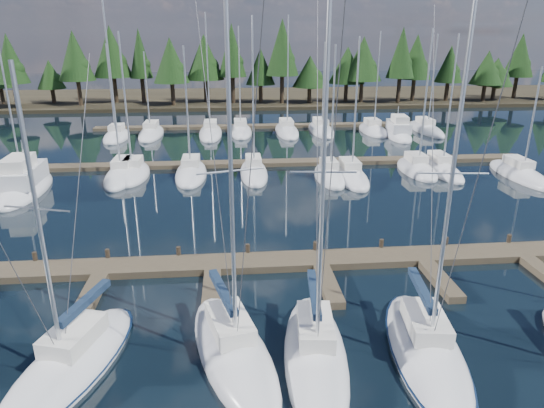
{
  "coord_description": "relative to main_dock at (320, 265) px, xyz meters",
  "views": [
    {
      "loc": [
        -4.88,
        -6.78,
        12.58
      ],
      "look_at": [
        -2.31,
        22.0,
        2.27
      ],
      "focal_mm": 32.0,
      "sensor_mm": 36.0,
      "label": 1
    }
  ],
  "objects": [
    {
      "name": "ground",
      "position": [
        0.0,
        12.64,
        -0.2
      ],
      "size": [
        260.0,
        260.0,
        0.0
      ],
      "primitive_type": "plane",
      "color": "black",
      "rests_on": "ground"
    },
    {
      "name": "far_shore",
      "position": [
        0.0,
        72.64,
        0.1
      ],
      "size": [
        220.0,
        30.0,
        0.6
      ],
      "primitive_type": "cube",
      "color": "#2D2619",
      "rests_on": "ground"
    },
    {
      "name": "main_dock",
      "position": [
        0.0,
        0.0,
        0.0
      ],
      "size": [
        44.0,
        6.13,
        0.9
      ],
      "color": "#4B402F",
      "rests_on": "ground"
    },
    {
      "name": "back_docks",
      "position": [
        0.0,
        32.23,
        -0.0
      ],
      "size": [
        50.0,
        21.8,
        0.4
      ],
      "color": "#4B402F",
      "rests_on": "ground"
    },
    {
      "name": "front_sailboat_1",
      "position": [
        -11.33,
        -7.68,
        0.07
      ],
      "size": [
        5.32,
        8.94,
        12.58
      ],
      "color": "silver",
      "rests_on": "ground"
    },
    {
      "name": "front_sailboat_2",
      "position": [
        -4.98,
        -7.44,
        0.09
      ],
      "size": [
        4.83,
        9.11,
        14.58
      ],
      "color": "silver",
      "rests_on": "ground"
    },
    {
      "name": "front_sailboat_3",
      "position": [
        -1.68,
        -8.01,
        0.1
      ],
      "size": [
        3.4,
        9.11,
        14.67
      ],
      "color": "silver",
      "rests_on": "ground"
    },
    {
      "name": "front_sailboat_4",
      "position": [
        2.9,
        -8.05,
        0.08
      ],
      "size": [
        3.95,
        9.18,
        14.39
      ],
      "color": "silver",
      "rests_on": "ground"
    },
    {
      "name": "back_sailboat_rows",
      "position": [
        0.07,
        28.46,
        0.06
      ],
      "size": [
        47.04,
        32.49,
        16.32
      ],
      "color": "silver",
      "rests_on": "ground"
    },
    {
      "name": "motor_yacht_left",
      "position": [
        -21.94,
        15.79,
        0.34
      ],
      "size": [
        3.87,
        10.28,
        5.08
      ],
      "color": "silver",
      "rests_on": "ground"
    },
    {
      "name": "motor_yacht_right",
      "position": [
        16.45,
        35.02,
        0.29
      ],
      "size": [
        4.02,
        9.24,
        4.47
      ],
      "color": "silver",
      "rests_on": "ground"
    },
    {
      "name": "tree_line",
      "position": [
        -1.27,
        62.89,
        7.35
      ],
      "size": [
        185.87,
        11.69,
        14.12
      ],
      "color": "black",
      "rests_on": "far_shore"
    }
  ]
}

